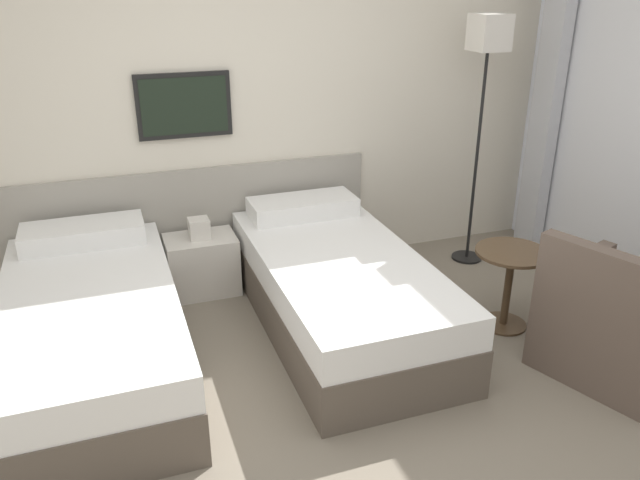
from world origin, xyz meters
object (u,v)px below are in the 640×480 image
(nightstand, at_px, (202,263))
(side_table, at_px, (510,274))
(bed_near_door, at_px, (92,330))
(armchair, at_px, (621,327))
(floor_lamp, at_px, (487,57))
(bed_near_window, at_px, (339,288))

(nightstand, distance_m, side_table, 2.11)
(bed_near_door, relative_size, armchair, 1.93)
(nightstand, relative_size, floor_lamp, 0.30)
(bed_near_door, relative_size, bed_near_window, 1.00)
(side_table, bearing_deg, nightstand, 147.22)
(nightstand, bearing_deg, side_table, -32.78)
(bed_near_door, relative_size, nightstand, 3.53)
(armchair, bearing_deg, side_table, 7.33)
(bed_near_window, xyz_separation_m, floor_lamp, (1.35, 0.60, 1.32))
(bed_near_window, xyz_separation_m, nightstand, (-0.75, 0.76, -0.04))
(bed_near_door, height_order, bed_near_window, same)
(armchair, bearing_deg, bed_near_door, 50.48)
(bed_near_window, xyz_separation_m, armchair, (1.34, -1.01, 0.01))
(bed_near_door, distance_m, bed_near_window, 1.51)
(side_table, relative_size, armchair, 0.52)
(armchair, bearing_deg, bed_near_window, 33.03)
(nightstand, distance_m, armchair, 2.74)
(floor_lamp, distance_m, side_table, 1.59)
(bed_near_window, distance_m, nightstand, 1.07)
(floor_lamp, bearing_deg, bed_near_door, -168.11)
(floor_lamp, relative_size, armchair, 1.82)
(bed_near_window, relative_size, side_table, 3.71)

